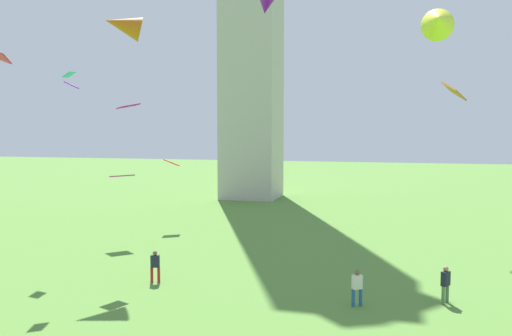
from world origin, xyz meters
name	(u,v)px	position (x,y,z in m)	size (l,w,h in m)	color
person_0	(445,282)	(9.41, 18.25, 0.92)	(0.43, 0.49, 1.63)	#51754C
person_2	(357,286)	(5.77, 16.89, 0.89)	(0.47, 0.41, 1.56)	#235693
person_3	(155,264)	(-4.03, 17.88, 0.88)	(0.48, 0.31, 1.56)	red
kite_flying_1	(267,0)	(1.00, 20.14, 13.79)	(2.07, 2.61, 2.12)	#6B08BC
kite_flying_2	(438,21)	(8.45, 12.27, 10.81)	(1.12, 1.54, 1.08)	yellow
kite_flying_4	(171,163)	(-9.42, 31.82, 4.97)	(1.40, 1.16, 0.60)	#F23139
kite_flying_5	(123,25)	(-7.93, 22.14, 13.42)	(2.65, 2.36, 1.82)	#C1620F
kite_flying_6	(122,176)	(-5.73, 17.86, 5.20)	(1.01, 1.20, 0.14)	#B72D82
kite_flying_7	(128,106)	(-11.49, 29.06, 9.17)	(1.68, 1.79, 0.45)	#B41E83
kite_flying_8	(72,85)	(-8.53, 17.98, 9.69)	(0.76, 0.94, 0.32)	purple
kite_flying_9	(454,91)	(10.76, 31.27, 9.98)	(1.58, 2.12, 1.36)	#B96C13
kite_flying_10	(69,74)	(-11.46, 22.05, 10.72)	(0.71, 0.94, 0.43)	#2EB6BC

